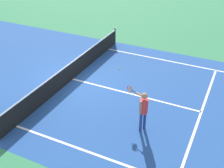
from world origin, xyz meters
The scene contains 8 objects.
ground_plane centered at (0.00, 0.00, 0.00)m, with size 60.00×60.00×0.00m, color #337F51.
court_surface_inbounds centered at (0.00, 0.00, 0.00)m, with size 10.62×24.40×0.00m, color #234C93.
line_sideline_right centered at (4.11, -5.95, 0.00)m, with size 0.10×11.89×0.01m, color white.
line_service_near centered at (0.00, -6.40, 0.00)m, with size 8.22×0.10×0.01m, color white.
line_center_service centered at (0.00, -3.20, 0.00)m, with size 0.10×6.40×0.01m, color white.
net centered at (0.00, 0.00, 0.49)m, with size 10.12×0.09×1.07m.
player_near centered at (-2.13, -4.51, 1.04)m, with size 0.81×1.08×1.67m.
tennis_ball_near_net centered at (2.00, -1.65, 0.03)m, with size 0.07×0.07×0.07m, color #CCE033.
Camera 1 is at (-10.29, -7.16, 7.17)m, focal length 45.28 mm.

